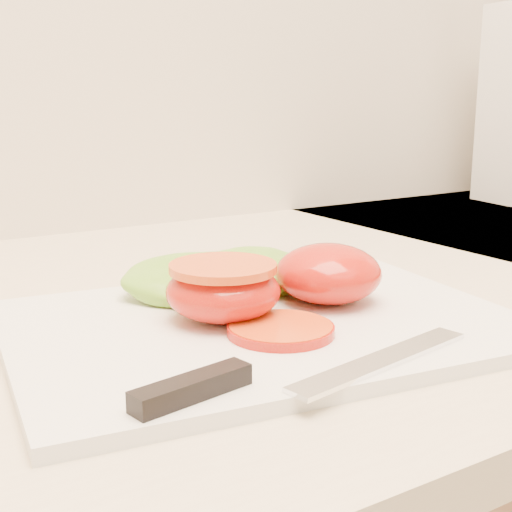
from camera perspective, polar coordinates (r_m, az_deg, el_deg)
cutting_board at (r=0.52m, az=0.59°, el=-5.56°), size 0.39×0.31×0.01m
tomato_half_dome at (r=0.56m, az=5.80°, el=-1.38°), size 0.08×0.08×0.05m
tomato_half_cut at (r=0.51m, az=-2.65°, el=-2.65°), size 0.08×0.08×0.04m
tomato_slice_0 at (r=0.49m, az=1.99°, el=-5.90°), size 0.07×0.07×0.01m
lettuce_leaf_0 at (r=0.58m, az=-3.93°, el=-1.89°), size 0.16×0.14×0.03m
lettuce_leaf_1 at (r=0.60m, az=-0.07°, el=-1.30°), size 0.14×0.11×0.03m
knife at (r=0.41m, az=1.31°, el=-9.59°), size 0.24×0.05×0.01m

